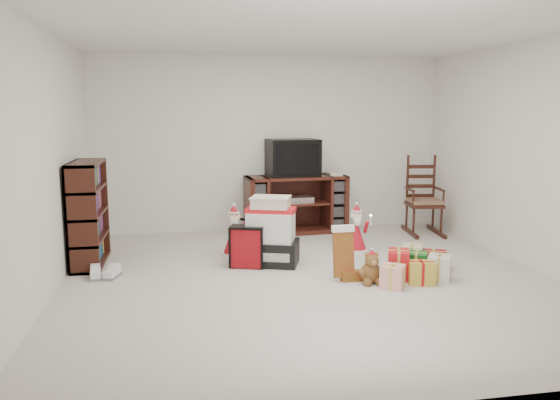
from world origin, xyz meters
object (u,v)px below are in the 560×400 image
at_px(tv_stand, 296,204).
at_px(santa_figurine, 356,233).
at_px(red_suitcase, 247,246).
at_px(bookshelf, 89,215).
at_px(rocking_chair, 422,206).
at_px(sneaker_pair, 104,274).
at_px(mrs_claus_figurine, 234,236).
at_px(gift_pile, 271,235).
at_px(crt_television, 293,158).
at_px(teddy_bear, 371,270).
at_px(gift_cluster, 414,266).

xyz_separation_m(tv_stand, santa_figurine, (0.50, -1.22, -0.18)).
distance_m(red_suitcase, santa_figurine, 1.47).
bearing_deg(bookshelf, santa_figurine, -0.94).
xyz_separation_m(rocking_chair, sneaker_pair, (-4.20, -1.42, -0.35)).
height_order(rocking_chair, mrs_claus_figurine, rocking_chair).
bearing_deg(bookshelf, mrs_claus_figurine, 1.30).
relative_size(mrs_claus_figurine, sneaker_pair, 1.88).
distance_m(bookshelf, sneaker_pair, 0.83).
distance_m(gift_pile, red_suitcase, 0.30).
bearing_deg(gift_pile, sneaker_pair, -154.24).
distance_m(bookshelf, red_suitcase, 1.84).
xyz_separation_m(red_suitcase, santa_figurine, (1.40, 0.43, -0.01)).
relative_size(mrs_claus_figurine, crt_television, 0.84).
height_order(santa_figurine, sneaker_pair, santa_figurine).
xyz_separation_m(gift_pile, sneaker_pair, (-1.81, -0.20, -0.29)).
bearing_deg(gift_pile, teddy_bear, -25.50).
xyz_separation_m(bookshelf, santa_figurine, (3.15, -0.05, -0.33)).
height_order(gift_pile, sneaker_pair, gift_pile).
distance_m(mrs_claus_figurine, gift_cluster, 2.14).
bearing_deg(gift_cluster, bookshelf, 161.47).
relative_size(gift_pile, sneaker_pair, 2.30).
bearing_deg(gift_pile, rocking_chair, 46.27).
relative_size(red_suitcase, sneaker_pair, 1.65).
relative_size(tv_stand, sneaker_pair, 4.41).
distance_m(gift_pile, teddy_bear, 1.25).
bearing_deg(sneaker_pair, tv_stand, 38.38).
xyz_separation_m(santa_figurine, gift_cluster, (0.28, -1.10, -0.11)).
bearing_deg(gift_cluster, crt_television, 109.25).
bearing_deg(gift_cluster, teddy_bear, -166.25).
height_order(bookshelf, crt_television, crt_television).
bearing_deg(red_suitcase, crt_television, 81.05).
xyz_separation_m(gift_pile, mrs_claus_figurine, (-0.37, 0.44, -0.09)).
relative_size(bookshelf, gift_cluster, 1.15).
xyz_separation_m(red_suitcase, gift_cluster, (1.68, -0.67, -0.12)).
height_order(rocking_chair, sneaker_pair, rocking_chair).
bearing_deg(red_suitcase, santa_figurine, 35.22).
distance_m(bookshelf, rocking_chair, 4.49).
relative_size(tv_stand, gift_pile, 1.92).
height_order(rocking_chair, gift_pile, rocking_chair).
bearing_deg(crt_television, tv_stand, -41.47).
xyz_separation_m(teddy_bear, gift_cluster, (0.52, 0.13, -0.02)).
bearing_deg(teddy_bear, tv_stand, 95.88).
distance_m(rocking_chair, sneaker_pair, 4.44).
bearing_deg(santa_figurine, red_suitcase, -163.00).
height_order(tv_stand, red_suitcase, tv_stand).
xyz_separation_m(bookshelf, crt_television, (2.61, 1.20, 0.51)).
height_order(bookshelf, santa_figurine, bookshelf).
relative_size(gift_pile, gift_cluster, 0.75).
height_order(red_suitcase, sneaker_pair, red_suitcase).
xyz_separation_m(tv_stand, teddy_bear, (0.25, -2.44, -0.27)).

